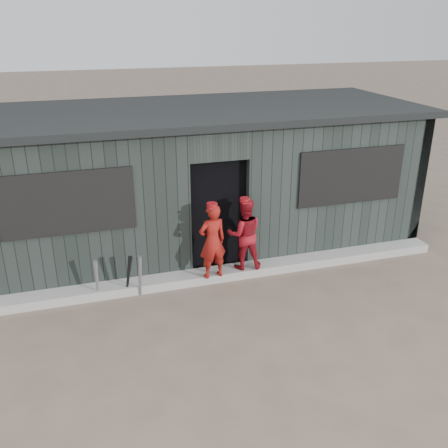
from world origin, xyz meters
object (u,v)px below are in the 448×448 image
object	(u,v)px
dugout	(198,178)
bat_mid	(140,276)
bat_right	(128,276)
player_red_left	(212,241)
bat_left	(97,280)
player_red_right	(244,234)
player_grey_back	(230,227)

from	to	relation	value
dugout	bat_mid	bearing A→B (deg)	-127.12
bat_right	player_red_left	world-z (taller)	player_red_left
bat_left	player_red_right	xyz separation A→B (m)	(2.47, 0.14, 0.40)
bat_mid	player_grey_back	world-z (taller)	player_grey_back
player_red_right	bat_left	bearing A→B (deg)	12.44
bat_left	player_grey_back	size ratio (longest dim) A/B	0.57
bat_left	player_red_left	bearing A→B (deg)	-0.68
bat_left	dugout	size ratio (longest dim) A/B	0.09
player_grey_back	dugout	bearing A→B (deg)	-74.32
bat_right	dugout	xyz separation A→B (m)	(1.62, 1.87, 0.91)
player_red_left	dugout	size ratio (longest dim) A/B	0.15
bat_mid	bat_right	distance (m)	0.18
player_red_right	dugout	bearing A→B (deg)	-68.80
player_red_right	player_grey_back	xyz separation A→B (m)	(-0.05, 0.64, -0.12)
bat_mid	dugout	xyz separation A→B (m)	(1.44, 1.91, 0.92)
player_grey_back	bat_left	bearing A→B (deg)	17.10
player_grey_back	dugout	world-z (taller)	dugout
bat_mid	bat_right	world-z (taller)	bat_right
player_grey_back	bat_mid	bearing A→B (deg)	25.21
bat_right	player_grey_back	bearing A→B (deg)	22.94
bat_left	player_red_left	world-z (taller)	player_red_left
bat_right	player_grey_back	world-z (taller)	player_grey_back
player_red_left	player_red_right	world-z (taller)	player_red_left
dugout	bat_right	bearing A→B (deg)	-130.96
bat_mid	player_grey_back	size ratio (longest dim) A/B	0.56
dugout	player_grey_back	bearing A→B (deg)	-73.45
bat_right	player_red_right	bearing A→B (deg)	5.13
bat_right	dugout	bearing A→B (deg)	49.04
bat_right	dugout	distance (m)	2.63
player_red_right	dugout	size ratio (longest dim) A/B	0.15
bat_left	player_grey_back	distance (m)	2.56
bat_right	bat_mid	bearing A→B (deg)	-13.07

